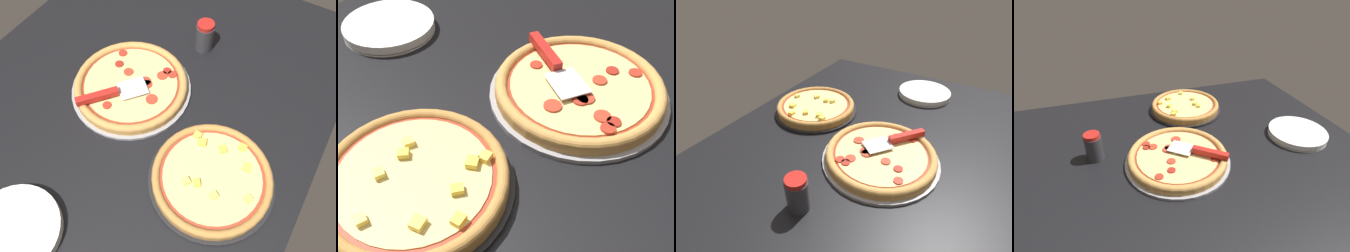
# 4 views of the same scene
# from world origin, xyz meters

# --- Properties ---
(ground_plane) EXTENTS (1.47, 1.14, 0.04)m
(ground_plane) POSITION_xyz_m (0.00, 0.00, -0.02)
(ground_plane) COLOR black
(pizza_pan_front) EXTENTS (0.38, 0.38, 0.01)m
(pizza_pan_front) POSITION_xyz_m (-0.02, -0.04, 0.01)
(pizza_pan_front) COLOR #939399
(pizza_pan_front) RESTS_ON ground_plane
(pizza_front) EXTENTS (0.36, 0.36, 0.03)m
(pizza_front) POSITION_xyz_m (-0.02, -0.04, 0.02)
(pizza_front) COLOR #C68E47
(pizza_front) RESTS_ON pizza_pan_front
(pizza_pan_back) EXTENTS (0.35, 0.35, 0.01)m
(pizza_pan_back) POSITION_xyz_m (0.13, 0.33, 0.01)
(pizza_pan_back) COLOR black
(pizza_pan_back) RESTS_ON ground_plane
(pizza_back) EXTENTS (0.32, 0.32, 0.04)m
(pizza_back) POSITION_xyz_m (0.13, 0.33, 0.03)
(pizza_back) COLOR #B77F3D
(pizza_back) RESTS_ON pizza_pan_back
(serving_spatula) EXTENTS (0.20, 0.17, 0.02)m
(serving_spatula) POSITION_xyz_m (0.07, -0.07, 0.05)
(serving_spatula) COLOR silver
(serving_spatula) RESTS_ON pizza_front
(plate_stack) EXTENTS (0.23, 0.23, 0.03)m
(plate_stack) POSITION_xyz_m (0.51, -0.03, 0.01)
(plate_stack) COLOR white
(plate_stack) RESTS_ON ground_plane
(parmesan_shaker) EXTENTS (0.06, 0.06, 0.11)m
(parmesan_shaker) POSITION_xyz_m (-0.30, 0.08, 0.05)
(parmesan_shaker) COLOR #333338
(parmesan_shaker) RESTS_ON ground_plane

